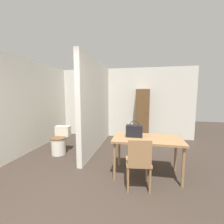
% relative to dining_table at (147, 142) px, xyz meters
% --- Properties ---
extents(wall_back, '(5.27, 0.12, 2.50)m').
position_rel_dining_table_xyz_m(wall_back, '(-0.96, 2.64, 0.58)').
color(wall_back, silver).
rests_on(wall_back, ground_plane).
extents(wall_left, '(0.12, 5.08, 2.50)m').
position_rel_dining_table_xyz_m(wall_left, '(-3.16, 0.54, 0.58)').
color(wall_left, silver).
rests_on(wall_left, ground_plane).
extents(partition_wall, '(0.12, 2.61, 2.50)m').
position_rel_dining_table_xyz_m(partition_wall, '(-1.39, 1.28, 0.58)').
color(partition_wall, silver).
rests_on(partition_wall, ground_plane).
extents(dining_table, '(1.29, 0.70, 0.75)m').
position_rel_dining_table_xyz_m(dining_table, '(0.00, 0.00, 0.00)').
color(dining_table, '#997047').
rests_on(dining_table, ground_plane).
extents(wooden_chair, '(0.46, 0.46, 0.88)m').
position_rel_dining_table_xyz_m(wooden_chair, '(-0.15, -0.48, -0.18)').
color(wooden_chair, '#997047').
rests_on(wooden_chair, ground_plane).
extents(toilet, '(0.40, 0.53, 0.70)m').
position_rel_dining_table_xyz_m(toilet, '(-2.25, 0.66, -0.36)').
color(toilet, silver).
rests_on(toilet, ground_plane).
extents(handbag, '(0.32, 0.17, 0.32)m').
position_rel_dining_table_xyz_m(handbag, '(-0.25, 0.03, 0.20)').
color(handbag, black).
rests_on(handbag, dining_table).
extents(wooden_cabinet, '(0.45, 0.43, 1.75)m').
position_rel_dining_table_xyz_m(wooden_cabinet, '(-0.09, 2.36, 0.21)').
color(wooden_cabinet, brown).
rests_on(wooden_cabinet, ground_plane).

